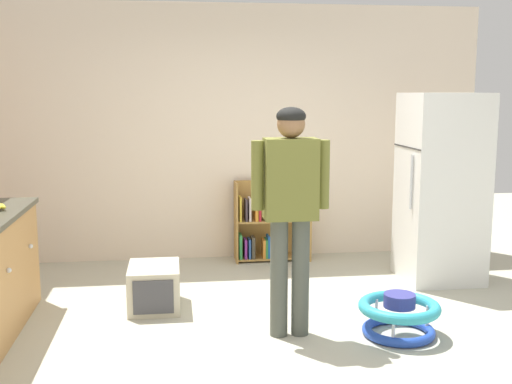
{
  "coord_description": "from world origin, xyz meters",
  "views": [
    {
      "loc": [
        -0.73,
        -4.4,
        1.79
      ],
      "look_at": [
        -0.08,
        0.53,
        1.0
      ],
      "focal_mm": 44.25,
      "sensor_mm": 36.0,
      "label": 1
    }
  ],
  "objects_px": {
    "standing_person": "(290,200)",
    "pet_carrier": "(154,287)",
    "refrigerator": "(441,188)",
    "bookshelf": "(266,226)",
    "baby_walker": "(399,315)"
  },
  "relations": [
    {
      "from": "refrigerator",
      "to": "baby_walker",
      "type": "relative_size",
      "value": 2.95
    },
    {
      "from": "refrigerator",
      "to": "bookshelf",
      "type": "bearing_deg",
      "value": 148.62
    },
    {
      "from": "baby_walker",
      "to": "pet_carrier",
      "type": "bearing_deg",
      "value": 154.8
    },
    {
      "from": "refrigerator",
      "to": "standing_person",
      "type": "relative_size",
      "value": 1.06
    },
    {
      "from": "pet_carrier",
      "to": "bookshelf",
      "type": "bearing_deg",
      "value": 50.6
    },
    {
      "from": "standing_person",
      "to": "pet_carrier",
      "type": "distance_m",
      "value": 1.5
    },
    {
      "from": "bookshelf",
      "to": "baby_walker",
      "type": "height_order",
      "value": "bookshelf"
    },
    {
      "from": "standing_person",
      "to": "baby_walker",
      "type": "relative_size",
      "value": 2.79
    },
    {
      "from": "standing_person",
      "to": "pet_carrier",
      "type": "bearing_deg",
      "value": 144.2
    },
    {
      "from": "standing_person",
      "to": "pet_carrier",
      "type": "height_order",
      "value": "standing_person"
    },
    {
      "from": "refrigerator",
      "to": "standing_person",
      "type": "bearing_deg",
      "value": -144.34
    },
    {
      "from": "standing_person",
      "to": "baby_walker",
      "type": "xyz_separation_m",
      "value": [
        0.8,
        -0.12,
        -0.86
      ]
    },
    {
      "from": "bookshelf",
      "to": "baby_walker",
      "type": "xyz_separation_m",
      "value": [
        0.66,
        -2.26,
        -0.21
      ]
    },
    {
      "from": "bookshelf",
      "to": "standing_person",
      "type": "xyz_separation_m",
      "value": [
        -0.15,
        -2.14,
        0.65
      ]
    },
    {
      "from": "standing_person",
      "to": "pet_carrier",
      "type": "xyz_separation_m",
      "value": [
        -1.01,
        0.73,
        -0.84
      ]
    }
  ]
}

